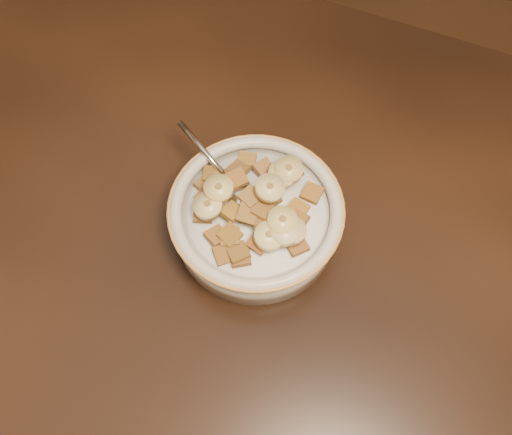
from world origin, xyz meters
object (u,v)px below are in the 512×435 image
at_px(table, 31,214).
at_px(chair, 179,8).
at_px(spoon, 239,192).
at_px(cereal_bowl, 256,221).

distance_m(table, chair, 0.75).
distance_m(chair, spoon, 0.80).
relative_size(chair, spoon, 19.35).
relative_size(table, chair, 1.67).
relative_size(chair, cereal_bowl, 4.64).
xyz_separation_m(chair, spoon, (0.40, -0.57, 0.38)).
distance_m(table, cereal_bowl, 0.27).
relative_size(table, cereal_bowl, 7.76).
height_order(table, chair, chair).
relative_size(table, spoon, 32.34).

